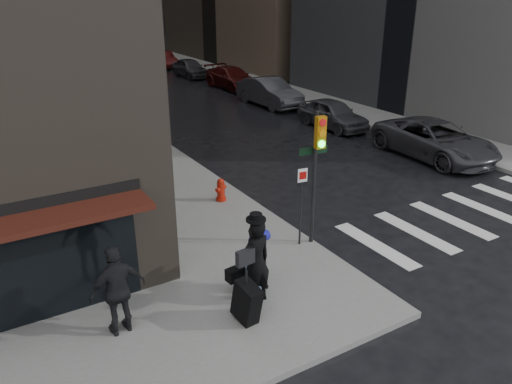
# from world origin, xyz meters

# --- Properties ---
(ground) EXTENTS (140.00, 140.00, 0.00)m
(ground) POSITION_xyz_m (0.00, 0.00, 0.00)
(ground) COLOR black
(ground) RESTS_ON ground
(sidewalk_left) EXTENTS (4.00, 50.00, 0.15)m
(sidewalk_left) POSITION_xyz_m (0.00, 27.00, 0.07)
(sidewalk_left) COLOR slate
(sidewalk_left) RESTS_ON ground
(sidewalk_right) EXTENTS (3.00, 50.00, 0.15)m
(sidewalk_right) POSITION_xyz_m (13.50, 27.00, 0.07)
(sidewalk_right) COLOR slate
(sidewalk_right) RESTS_ON ground
(crosswalk) EXTENTS (8.50, 3.00, 0.01)m
(crosswalk) POSITION_xyz_m (7.50, 1.00, 0.00)
(crosswalk) COLOR silver
(crosswalk) RESTS_ON ground
(man_overcoat) EXTENTS (1.16, 1.23, 2.23)m
(man_overcoat) POSITION_xyz_m (-1.01, 0.14, 1.09)
(man_overcoat) COLOR black
(man_overcoat) RESTS_ON ground
(man_jeans) EXTENTS (1.17, 0.69, 1.60)m
(man_jeans) POSITION_xyz_m (-0.71, 0.69, 0.95)
(man_jeans) COLOR black
(man_jeans) RESTS_ON ground
(man_greycoat) EXTENTS (1.20, 0.59, 1.98)m
(man_greycoat) POSITION_xyz_m (-3.81, 0.76, 1.14)
(man_greycoat) COLOR black
(man_greycoat) RESTS_ON ground
(traffic_light) EXTENTS (0.92, 0.47, 3.71)m
(traffic_light) POSITION_xyz_m (1.86, 1.82, 2.54)
(traffic_light) COLOR black
(traffic_light) RESTS_ON ground
(fire_hydrant) EXTENTS (0.45, 0.34, 0.77)m
(fire_hydrant) POSITION_xyz_m (1.06, 5.77, 0.50)
(fire_hydrant) COLOR #AD1A0A
(fire_hydrant) RESTS_ON ground
(parked_car_0) EXTENTS (2.83, 5.71, 1.56)m
(parked_car_0) POSITION_xyz_m (11.09, 5.55, 0.78)
(parked_car_0) COLOR #3A3A3F
(parked_car_0) RESTS_ON ground
(parked_car_1) EXTENTS (1.75, 4.28, 1.45)m
(parked_car_1) POSITION_xyz_m (10.45, 11.52, 0.73)
(parked_car_1) COLOR #454549
(parked_car_1) RESTS_ON ground
(parked_car_2) EXTENTS (1.94, 5.07, 1.65)m
(parked_car_2) POSITION_xyz_m (10.41, 17.50, 0.82)
(parked_car_2) COLOR #3E3D42
(parked_car_2) RESTS_ON ground
(parked_car_3) EXTENTS (2.34, 5.23, 1.49)m
(parked_car_3) POSITION_xyz_m (11.08, 23.48, 0.74)
(parked_car_3) COLOR #440F0D
(parked_car_3) RESTS_ON ground
(parked_car_4) EXTENTS (1.74, 4.23, 1.44)m
(parked_car_4) POSITION_xyz_m (10.51, 29.45, 0.72)
(parked_car_4) COLOR #424248
(parked_car_4) RESTS_ON ground
(parked_car_5) EXTENTS (1.73, 4.30, 1.39)m
(parked_car_5) POSITION_xyz_m (10.61, 35.43, 0.69)
(parked_car_5) COLOR #440D0E
(parked_car_5) RESTS_ON ground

